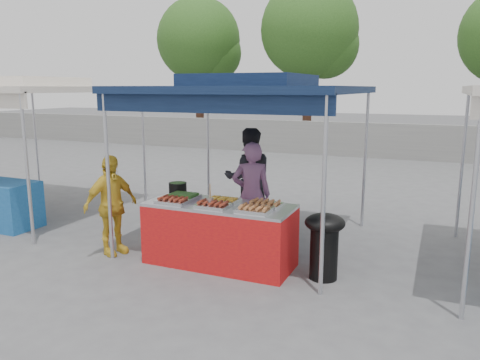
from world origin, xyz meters
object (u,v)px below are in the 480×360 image
at_px(cooking_pot, 178,188).
at_px(wok_burner, 324,240).
at_px(vendor_table, 220,234).
at_px(helper_man, 249,178).
at_px(customer_person, 111,205).
at_px(vendor_woman, 251,195).

relative_size(cooking_pot, wok_burner, 0.31).
height_order(vendor_table, helper_man, helper_man).
bearing_deg(customer_person, vendor_woman, -38.65).
distance_m(vendor_table, cooking_pot, 1.06).
height_order(vendor_woman, customer_person, vendor_woman).
height_order(vendor_woman, helper_man, helper_man).
relative_size(cooking_pot, vendor_woman, 0.16).
bearing_deg(cooking_pot, vendor_table, -23.04).
bearing_deg(wok_burner, cooking_pot, 159.11).
relative_size(wok_burner, vendor_woman, 0.53).
bearing_deg(customer_person, cooking_pot, -32.21).
height_order(wok_burner, helper_man, helper_man).
xyz_separation_m(cooking_pot, helper_man, (0.55, 1.44, -0.07)).
bearing_deg(vendor_table, cooking_pot, 156.96).
bearing_deg(cooking_pot, wok_burner, -7.18).
distance_m(wok_burner, helper_man, 2.47).
height_order(wok_burner, customer_person, customer_person).
relative_size(cooking_pot, customer_person, 0.18).
distance_m(vendor_table, customer_person, 1.65).
height_order(cooking_pot, wok_burner, cooking_pot).
xyz_separation_m(vendor_table, cooking_pot, (-0.86, 0.37, 0.50)).
distance_m(vendor_woman, customer_person, 2.05).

